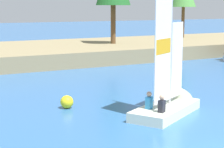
% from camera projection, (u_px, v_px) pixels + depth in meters
% --- Properties ---
extents(shore_bank, '(80.00, 11.97, 1.11)m').
position_uv_depth(shore_bank, '(12.00, 55.00, 32.31)').
color(shore_bank, '#897A56').
rests_on(shore_bank, ground).
extents(sailboat, '(4.31, 3.26, 6.57)m').
position_uv_depth(sailboat, '(173.00, 101.00, 17.01)').
color(sailboat, silver).
rests_on(sailboat, ground).
extents(channel_buoy, '(0.56, 0.56, 0.56)m').
position_uv_depth(channel_buoy, '(67.00, 102.00, 17.53)').
color(channel_buoy, yellow).
rests_on(channel_buoy, ground).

